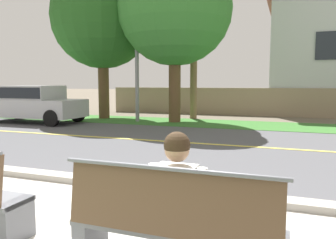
{
  "coord_description": "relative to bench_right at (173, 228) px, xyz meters",
  "views": [
    {
      "loc": [
        2.15,
        -2.23,
        1.65
      ],
      "look_at": [
        0.14,
        3.35,
        1.0
      ],
      "focal_mm": 35.64,
      "sensor_mm": 36.0,
      "label": 1
    }
  ],
  "objects": [
    {
      "name": "ground_plane",
      "position": [
        -1.29,
        7.72,
        -0.46
      ],
      "size": [
        140.0,
        140.0,
        0.0
      ],
      "primitive_type": "plane",
      "color": "#665B4C"
    },
    {
      "name": "curb_edge",
      "position": [
        -1.29,
        2.07,
        -0.4
      ],
      "size": [
        44.0,
        0.3,
        0.11
      ],
      "primitive_type": "cube",
      "color": "#ADA89E",
      "rests_on": "ground_plane"
    },
    {
      "name": "street_asphalt",
      "position": [
        -1.29,
        6.22,
        -0.45
      ],
      "size": [
        52.0,
        8.0,
        0.01
      ],
      "primitive_type": "cube",
      "color": "#515156",
      "rests_on": "ground_plane"
    },
    {
      "name": "road_centre_line",
      "position": [
        -1.29,
        6.22,
        -0.45
      ],
      "size": [
        48.0,
        0.14,
        0.01
      ],
      "primitive_type": "cube",
      "color": "#E0CC4C",
      "rests_on": "ground_plane"
    },
    {
      "name": "far_verge_grass",
      "position": [
        -1.29,
        10.78,
        -0.45
      ],
      "size": [
        48.0,
        2.8,
        0.02
      ],
      "primitive_type": "cube",
      "color": "#38702D",
      "rests_on": "ground_plane"
    },
    {
      "name": "bench_right",
      "position": [
        0.0,
        0.0,
        0.0
      ],
      "size": [
        1.83,
        0.48,
        1.01
      ],
      "color": "slate",
      "rests_on": "ground_plane"
    },
    {
      "name": "seated_person_white",
      "position": [
        0.01,
        0.17,
        0.22
      ],
      "size": [
        0.52,
        0.68,
        1.25
      ],
      "color": "black",
      "rests_on": "ground_plane"
    },
    {
      "name": "car_silver_far",
      "position": [
        -9.15,
        8.62,
        0.4
      ],
      "size": [
        4.3,
        1.86,
        1.54
      ],
      "color": "#B2B5BC",
      "rests_on": "ground_plane"
    },
    {
      "name": "streetlamp",
      "position": [
        -5.19,
        10.57,
        3.84
      ],
      "size": [
        0.24,
        2.1,
        7.57
      ],
      "color": "gray",
      "rests_on": "ground_plane"
    },
    {
      "name": "shade_tree_far_left",
      "position": [
        -7.08,
        11.0,
        4.49
      ],
      "size": [
        4.61,
        4.61,
        7.61
      ],
      "color": "brown",
      "rests_on": "ground_plane"
    },
    {
      "name": "garden_wall",
      "position": [
        -2.07,
        14.83,
        0.24
      ],
      "size": [
        13.0,
        0.36,
        1.4
      ],
      "primitive_type": "cube",
      "color": "gray",
      "rests_on": "ground_plane"
    }
  ]
}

